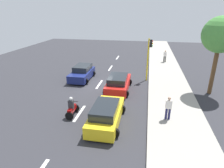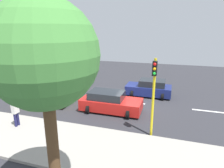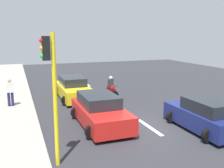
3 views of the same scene
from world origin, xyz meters
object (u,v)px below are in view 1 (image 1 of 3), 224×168
Objects in this scene: car_yellow_cab at (106,114)px; pedestrian_near_signal at (168,107)px; motorcycle at (72,108)px; street_tree_north at (221,35)px; car_red at (118,83)px; pedestrian_by_tree at (165,56)px; car_dark_blue at (82,73)px; traffic_light_corner at (149,54)px.

car_yellow_cab is 4.23m from pedestrian_near_signal.
street_tree_north is at bearing 29.41° from motorcycle.
pedestrian_near_signal is (4.17, -4.74, 0.35)m from car_red.
car_dark_blue is at bearing -137.06° from pedestrian_by_tree.
car_red is 2.66× the size of pedestrian_by_tree.
car_dark_blue is at bearing 173.28° from street_tree_north.
traffic_light_corner reaches higher than car_yellow_cab.
car_red is at bearing 64.43° from motorcycle.
street_tree_north is (4.21, 5.60, 4.17)m from pedestrian_near_signal.
street_tree_north is (5.68, -2.46, 2.30)m from traffic_light_corner.
pedestrian_by_tree is (9.38, 8.73, 0.35)m from car_dark_blue.
motorcycle is 13.33m from street_tree_north.
street_tree_north is (3.38, -10.24, 4.17)m from pedestrian_by_tree.
car_red is 9.56m from street_tree_north.
pedestrian_near_signal is 0.25× the size of street_tree_north.
car_red is 2.94× the size of motorcycle.
motorcycle is at bearing -175.34° from pedestrian_near_signal.
street_tree_north reaches higher than car_red.
car_yellow_cab is 17.61m from pedestrian_by_tree.
traffic_light_corner reaches higher than pedestrian_near_signal.
motorcycle is 0.34× the size of traffic_light_corner.
car_red is 1.00× the size of traffic_light_corner.
car_dark_blue is at bearing 118.69° from car_yellow_cab.
pedestrian_near_signal is (6.70, 0.55, 0.42)m from motorcycle.
pedestrian_by_tree is (4.91, 16.91, 0.35)m from car_yellow_cab.
motorcycle is (-2.53, -5.29, -0.07)m from car_red.
car_red is 1.11× the size of car_dark_blue.
car_yellow_cab is 9.32m from car_dark_blue.
car_yellow_cab is at bearing -105.89° from traffic_light_corner.
car_dark_blue is 2.40× the size of pedestrian_by_tree.
motorcycle is at bearing -121.25° from traffic_light_corner.
car_yellow_cab is 2.97× the size of motorcycle.
pedestrian_by_tree is at bearing 73.82° from car_yellow_cab.
motorcycle is at bearing -150.59° from street_tree_north.
car_dark_blue is 12.82m from pedestrian_by_tree.
car_dark_blue is 7.48m from traffic_light_corner.
car_yellow_cab is at bearing -11.42° from motorcycle.
car_dark_blue is at bearing 151.68° from car_red.
pedestrian_by_tree reaches higher than car_red.
car_yellow_cab is (0.09, -5.82, -0.00)m from car_red.
motorcycle is (-2.62, 0.53, -0.07)m from car_yellow_cab.
car_red is at bearing -129.04° from traffic_light_corner.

